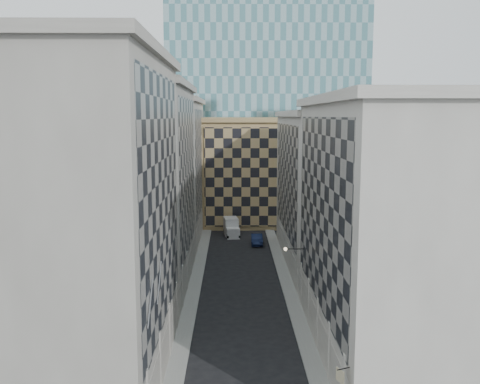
{
  "coord_description": "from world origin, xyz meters",
  "views": [
    {
      "loc": [
        -0.97,
        -26.72,
        19.09
      ],
      "look_at": [
        -0.36,
        15.49,
        13.05
      ],
      "focal_mm": 40.0,
      "sensor_mm": 36.0,
      "label": 1
    }
  ],
  "objects": [
    {
      "name": "bldg_left_c",
      "position": [
        -10.88,
        55.0,
        10.83
      ],
      "size": [
        10.8,
        22.8,
        21.7
      ],
      "color": "gray",
      "rests_on": "ground"
    },
    {
      "name": "bldg_right_a",
      "position": [
        10.88,
        15.0,
        10.32
      ],
      "size": [
        10.8,
        26.8,
        20.7
      ],
      "color": "#AEA9A0",
      "rests_on": "ground"
    },
    {
      "name": "church_tower",
      "position": [
        0.0,
        82.0,
        26.95
      ],
      "size": [
        7.2,
        7.2,
        51.5
      ],
      "color": "#2E2924",
      "rests_on": "ground"
    },
    {
      "name": "shop_sign",
      "position": [
        5.41,
        3.0,
        3.83
      ],
      "size": [
        0.85,
        0.75,
        0.88
      ],
      "rotation": [
        0.0,
        0.0,
        0.4
      ],
      "color": "black",
      "rests_on": "ground"
    },
    {
      "name": "flagpoles_left",
      "position": [
        -5.9,
        6.0,
        8.0
      ],
      "size": [
        0.1,
        6.33,
        2.33
      ],
      "color": "gray",
      "rests_on": "ground"
    },
    {
      "name": "bldg_left_a",
      "position": [
        -10.88,
        11.0,
        11.82
      ],
      "size": [
        10.8,
        22.8,
        23.7
      ],
      "color": "gray",
      "rests_on": "ground"
    },
    {
      "name": "sidewalk_east",
      "position": [
        5.25,
        30.0,
        0.07
      ],
      "size": [
        1.5,
        100.0,
        0.15
      ],
      "primitive_type": "cube",
      "color": "gray",
      "rests_on": "ground"
    },
    {
      "name": "bldg_right_b",
      "position": [
        10.89,
        42.0,
        9.85
      ],
      "size": [
        10.8,
        28.8,
        19.7
      ],
      "color": "#AEA9A0",
      "rests_on": "ground"
    },
    {
      "name": "bldg_left_b",
      "position": [
        -10.88,
        33.0,
        11.32
      ],
      "size": [
        10.8,
        22.8,
        22.7
      ],
      "color": "gray",
      "rests_on": "ground"
    },
    {
      "name": "tan_block",
      "position": [
        2.0,
        67.9,
        9.44
      ],
      "size": [
        16.8,
        14.8,
        18.8
      ],
      "color": "#A28E55",
      "rests_on": "ground"
    },
    {
      "name": "box_truck",
      "position": [
        -1.14,
        57.24,
        1.23
      ],
      "size": [
        2.74,
        5.37,
        2.82
      ],
      "rotation": [
        0.0,
        0.0,
        0.13
      ],
      "color": "silver",
      "rests_on": "ground"
    },
    {
      "name": "dark_car",
      "position": [
        2.67,
        51.31,
        0.79
      ],
      "size": [
        1.74,
        4.81,
        1.58
      ],
      "primitive_type": "imported",
      "rotation": [
        0.0,
        0.0,
        -0.01
      ],
      "color": "#0F1A3A",
      "rests_on": "ground"
    },
    {
      "name": "sidewalk_west",
      "position": [
        -5.25,
        30.0,
        0.07
      ],
      "size": [
        1.5,
        100.0,
        0.15
      ],
      "primitive_type": "cube",
      "color": "gray",
      "rests_on": "ground"
    },
    {
      "name": "bracket_lamp",
      "position": [
        4.38,
        24.0,
        6.2
      ],
      "size": [
        1.98,
        0.36,
        0.36
      ],
      "color": "black",
      "rests_on": "ground"
    }
  ]
}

